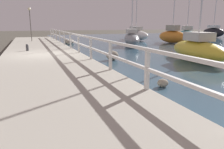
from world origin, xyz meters
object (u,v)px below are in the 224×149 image
mooring_bollard (27,47)px  dock_lamp (30,16)px  sailboat_gray (132,39)px  sailboat_orange (172,36)px  sailboat_teal (187,34)px  sailboat_black (213,32)px  sailboat_white (136,34)px  sailboat_yellow (198,49)px

mooring_bollard → dock_lamp: 8.75m
mooring_bollard → dock_lamp: bearing=87.0°
mooring_bollard → sailboat_gray: bearing=22.8°
sailboat_orange → sailboat_teal: 5.25m
sailboat_black → sailboat_teal: size_ratio=1.16×
dock_lamp → sailboat_white: sailboat_white is taller
mooring_bollard → sailboat_teal: size_ratio=0.06×
sailboat_black → sailboat_yellow: size_ratio=1.05×
sailboat_orange → sailboat_white: bearing=91.9°
sailboat_black → sailboat_white: 14.00m
sailboat_orange → sailboat_teal: (4.33, 2.96, -0.06)m
sailboat_gray → sailboat_teal: bearing=41.6°
sailboat_orange → sailboat_teal: size_ratio=0.86×
sailboat_orange → sailboat_yellow: 11.91m
dock_lamp → sailboat_gray: bearing=-27.2°
mooring_bollard → sailboat_white: 16.77m
sailboat_black → sailboat_white: (-13.95, -1.13, -0.11)m
dock_lamp → sailboat_white: (12.64, 2.04, -2.06)m
mooring_bollard → sailboat_black: 29.42m
sailboat_gray → sailboat_yellow: size_ratio=0.89×
sailboat_gray → sailboat_white: (3.80, 6.59, 0.04)m
sailboat_orange → sailboat_white: 5.69m
dock_lamp → sailboat_yellow: (8.41, -13.79, -2.12)m
mooring_bollard → dock_lamp: (0.44, 8.45, 2.22)m
sailboat_orange → mooring_bollard: bearing=-175.7°
sailboat_gray → sailboat_black: size_ratio=0.85×
sailboat_gray → sailboat_orange: size_ratio=1.15×
sailboat_white → sailboat_orange: bearing=-73.7°
mooring_bollard → sailboat_black: size_ratio=0.06×
mooring_bollard → sailboat_yellow: 10.33m
mooring_bollard → sailboat_orange: (14.69, 5.03, 0.22)m
sailboat_orange → sailboat_gray: bearing=177.2°
mooring_bollard → sailboat_gray: sailboat_gray is taller
sailboat_orange → dock_lamp: bearing=151.9°
sailboat_yellow → sailboat_white: bearing=84.4°
sailboat_black → sailboat_yellow: 24.87m
sailboat_teal → sailboat_yellow: (-10.18, -13.33, -0.06)m
dock_lamp → sailboat_teal: (18.59, -0.45, -2.06)m
sailboat_teal → sailboat_orange: bearing=-124.5°
dock_lamp → sailboat_white: size_ratio=0.44×
dock_lamp → sailboat_orange: (14.26, -3.42, -2.00)m
sailboat_black → sailboat_orange: bearing=-150.2°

